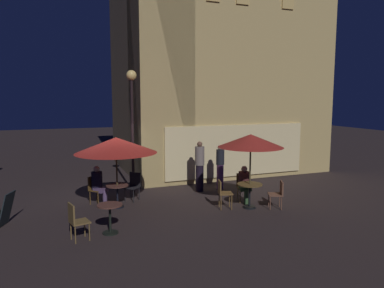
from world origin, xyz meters
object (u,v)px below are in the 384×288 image
(cafe_chair_2, at_px, (278,192))
(patron_seated_0, at_px, (98,183))
(cafe_table_0, at_px, (117,191))
(cafe_chair_3, at_px, (243,184))
(street_lamp_near_corner, at_px, (132,106))
(patio_umbrella_1, at_px, (251,141))
(cafe_chair_1, at_px, (95,187))
(patio_umbrella_0, at_px, (116,145))
(menu_sandwich_board, at_px, (0,209))
(patron_standing_3, at_px, (220,166))
(cafe_chair_0, at_px, (134,184))
(cafe_chair_4, at_px, (223,191))
(cafe_table_2, at_px, (110,214))
(patron_seated_1, at_px, (244,182))
(cafe_table_1, at_px, (250,190))
(cafe_chair_5, at_px, (76,219))
(patron_standing_2, at_px, (200,166))

(cafe_chair_2, distance_m, patron_seated_0, 5.68)
(cafe_table_0, relative_size, cafe_chair_3, 0.78)
(street_lamp_near_corner, relative_size, cafe_chair_3, 4.75)
(patio_umbrella_1, xyz_separation_m, cafe_chair_1, (-4.42, 2.19, -1.55))
(patio_umbrella_0, height_order, patio_umbrella_1, patio_umbrella_1)
(menu_sandwich_board, relative_size, patron_standing_3, 0.54)
(patio_umbrella_1, height_order, cafe_chair_1, patio_umbrella_1)
(menu_sandwich_board, distance_m, patio_umbrella_1, 7.28)
(cafe_chair_0, xyz_separation_m, cafe_chair_4, (2.36, -1.92, -0.01))
(cafe_table_0, xyz_separation_m, cafe_table_2, (-0.55, -2.15, 0.00))
(cafe_chair_4, height_order, patron_seated_1, patron_seated_1)
(cafe_table_0, height_order, patio_umbrella_0, patio_umbrella_0)
(cafe_table_2, height_order, patio_umbrella_0, patio_umbrella_0)
(cafe_table_0, bearing_deg, cafe_chair_4, -23.71)
(cafe_table_1, bearing_deg, cafe_chair_3, 75.63)
(street_lamp_near_corner, bearing_deg, cafe_chair_0, -101.89)
(patio_umbrella_1, bearing_deg, patron_seated_0, 154.29)
(cafe_table_0, relative_size, cafe_table_1, 0.91)
(patio_umbrella_1, xyz_separation_m, patron_seated_1, (0.16, 0.62, -1.41))
(patron_seated_0, bearing_deg, patron_seated_1, 28.68)
(cafe_chair_5, bearing_deg, menu_sandwich_board, 121.31)
(cafe_chair_4, bearing_deg, cafe_chair_1, 166.75)
(cafe_table_2, height_order, patron_seated_0, patron_seated_0)
(patio_umbrella_0, distance_m, cafe_chair_3, 4.32)
(patron_seated_1, xyz_separation_m, patron_standing_2, (-0.82, 1.85, 0.24))
(cafe_chair_1, bearing_deg, patron_standing_3, 50.19)
(patio_umbrella_0, distance_m, cafe_chair_4, 3.57)
(cafe_table_0, xyz_separation_m, patio_umbrella_0, (0.00, 0.00, 1.45))
(menu_sandwich_board, relative_size, cafe_chair_2, 1.05)
(cafe_chair_5, bearing_deg, cafe_table_0, 45.68)
(menu_sandwich_board, relative_size, cafe_table_0, 1.28)
(cafe_chair_4, bearing_deg, patron_seated_1, 37.32)
(patio_umbrella_0, xyz_separation_m, patron_seated_1, (3.98, -0.93, -1.27))
(cafe_table_2, height_order, patron_seated_1, patron_seated_1)
(cafe_table_1, relative_size, patio_umbrella_0, 0.31)
(cafe_table_1, relative_size, cafe_chair_1, 0.87)
(menu_sandwich_board, height_order, patron_seated_0, patron_seated_0)
(cafe_chair_2, xyz_separation_m, cafe_chair_3, (-0.60, 1.12, 0.04))
(patio_umbrella_1, relative_size, cafe_chair_1, 2.56)
(patio_umbrella_1, height_order, cafe_chair_4, patio_umbrella_1)
(cafe_chair_0, xyz_separation_m, cafe_chair_2, (3.97, -2.51, -0.03))
(cafe_chair_1, relative_size, patron_standing_2, 0.49)
(patio_umbrella_0, bearing_deg, street_lamp_near_corner, 60.10)
(patio_umbrella_0, xyz_separation_m, cafe_chair_0, (0.64, 0.60, -1.40))
(cafe_chair_4, xyz_separation_m, cafe_chair_5, (-4.39, -1.04, 0.00))
(cafe_table_0, relative_size, patron_seated_0, 0.57)
(cafe_chair_0, relative_size, patron_standing_3, 0.55)
(cafe_chair_3, bearing_deg, cafe_chair_0, -98.05)
(cafe_table_1, distance_m, patron_standing_3, 2.48)
(cafe_chair_3, xyz_separation_m, cafe_chair_4, (-1.01, -0.53, -0.01))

